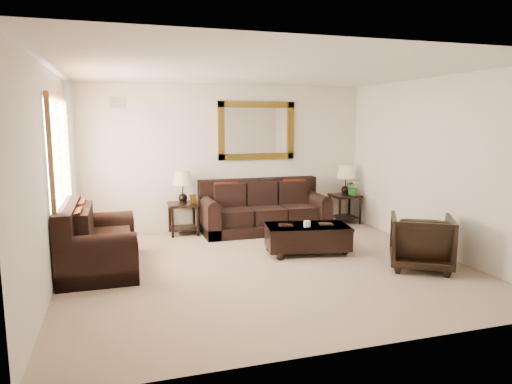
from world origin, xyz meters
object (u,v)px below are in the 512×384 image
object	(u,v)px
coffee_table	(307,236)
end_table_right	(345,186)
loveseat	(95,245)
armchair	(421,239)
sofa	(263,212)
end_table_left	(183,193)

from	to	relation	value
coffee_table	end_table_right	bearing A→B (deg)	58.58
loveseat	end_table_right	xyz separation A→B (m)	(4.69, 1.66, 0.41)
loveseat	armchair	bearing A→B (deg)	-105.98
sofa	end_table_right	xyz separation A→B (m)	(1.77, 0.15, 0.41)
end_table_left	armchair	distance (m)	4.11
loveseat	end_table_left	world-z (taller)	end_table_left
end_table_left	coffee_table	distance (m)	2.47
end_table_right	coffee_table	distance (m)	2.40
end_table_left	coffee_table	xyz separation A→B (m)	(1.67, -1.75, -0.48)
coffee_table	end_table_left	bearing A→B (deg)	144.15
armchair	sofa	bearing A→B (deg)	-31.13
armchair	end_table_left	bearing A→B (deg)	-13.57
sofa	coffee_table	distance (m)	1.61
loveseat	end_table_right	bearing A→B (deg)	-70.56
end_table_right	sofa	bearing A→B (deg)	-175.08
sofa	armchair	distance (m)	3.09
end_table_left	end_table_right	size ratio (longest dim) A/B	0.99
coffee_table	armchair	xyz separation A→B (m)	(1.22, -1.15, 0.14)
end_table_right	coffee_table	xyz separation A→B (m)	(-1.57, -1.75, -0.49)
loveseat	armchair	distance (m)	4.51
coffee_table	armchair	size ratio (longest dim) A/B	1.67
sofa	coffee_table	xyz separation A→B (m)	(0.20, -1.60, -0.07)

